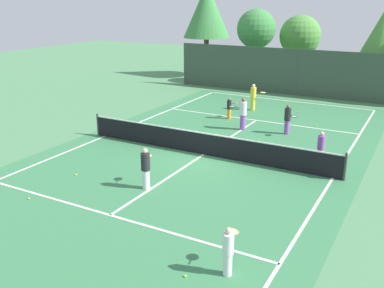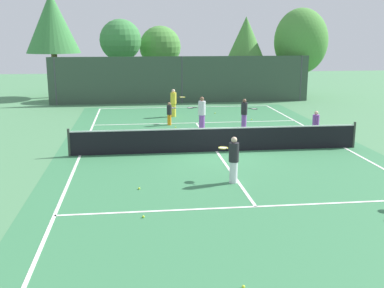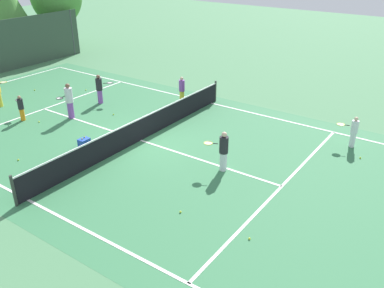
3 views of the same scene
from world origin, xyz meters
TOP-DOWN VIEW (x-y plane):
  - ground_plane at (0.00, 0.00)m, footprint 80.00×80.00m
  - court_surface at (0.00, 0.00)m, footprint 13.00×25.00m
  - tennis_net at (0.00, 0.00)m, footprint 11.90×0.10m
  - perimeter_fence at (0.00, 14.00)m, footprint 18.00×0.12m
  - tree_0 at (-4.17, 16.80)m, footprint 3.00×3.00m
  - tree_1 at (-9.11, 18.06)m, footprint 3.94×3.94m
  - tree_2 at (4.98, 16.26)m, footprint 3.16×3.16m
  - tree_3 at (9.08, 16.00)m, footprint 3.99×3.47m
  - tree_4 at (-1.20, 18.60)m, footprint 3.18×3.18m
  - player_0 at (4.69, 1.28)m, footprint 0.30×0.30m
  - player_1 at (2.25, 4.71)m, footprint 0.82×0.75m
  - player_3 at (-1.04, 8.53)m, footprint 0.92×0.58m
  - player_4 at (0.00, 4.36)m, footprint 0.94×0.44m
  - player_5 at (-0.18, -4.14)m, footprint 0.64×0.89m
  - player_6 at (-1.47, 6.01)m, footprint 0.60×0.82m
  - ball_crate at (-1.77, 1.47)m, footprint 0.43×0.33m
  - tennis_ball_0 at (-3.23, -4.48)m, footprint 0.07×0.07m
  - tennis_ball_1 at (-1.24, 5.15)m, footprint 0.07×0.07m
  - tennis_ball_2 at (-4.05, 2.63)m, footprint 0.07×0.07m
  - tennis_ball_3 at (1.46, 1.10)m, footprint 0.07×0.07m
  - tennis_ball_5 at (-1.33, -10.62)m, footprint 0.07×0.07m
  - tennis_ball_6 at (-3.15, -6.83)m, footprint 0.07×0.07m
  - tennis_ball_7 at (1.42, 2.99)m, footprint 0.07×0.07m
  - tennis_ball_8 at (1.52, 9.26)m, footprint 0.07×0.07m
  - tennis_ball_9 at (3.19, 6.89)m, footprint 0.07×0.07m

SIDE VIEW (x-z plane):
  - ground_plane at x=0.00m, z-range 0.00..0.00m
  - court_surface at x=0.00m, z-range 0.00..0.01m
  - tennis_ball_0 at x=-3.23m, z-range 0.00..0.07m
  - tennis_ball_1 at x=-1.24m, z-range 0.00..0.07m
  - tennis_ball_2 at x=-4.05m, z-range 0.00..0.07m
  - tennis_ball_3 at x=1.46m, z-range 0.00..0.07m
  - tennis_ball_5 at x=-1.33m, z-range 0.00..0.07m
  - tennis_ball_6 at x=-3.15m, z-range 0.00..0.07m
  - tennis_ball_7 at x=1.42m, z-range 0.00..0.07m
  - tennis_ball_8 at x=1.52m, z-range 0.00..0.07m
  - tennis_ball_9 at x=3.19m, z-range 0.00..0.07m
  - ball_crate at x=-1.77m, z-range -0.03..0.40m
  - tennis_net at x=0.00m, z-range -0.04..1.06m
  - player_6 at x=-1.47m, z-range 0.03..1.24m
  - player_0 at x=4.69m, z-range 0.02..1.41m
  - player_1 at x=2.25m, z-range 0.03..1.53m
  - player_5 at x=-0.18m, z-range 0.03..1.55m
  - player_3 at x=-1.04m, z-range 0.03..1.63m
  - player_4 at x=0.00m, z-range 0.03..1.72m
  - perimeter_fence at x=0.00m, z-range 0.00..3.20m
  - tree_4 at x=-1.20m, z-range 1.02..6.31m
  - tree_3 at x=9.08m, z-range 0.87..7.42m
  - tree_2 at x=4.98m, z-range 1.19..7.13m
  - tree_0 at x=-4.17m, z-range 1.31..7.06m
  - tree_1 at x=-9.11m, z-range 1.61..9.29m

